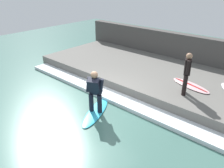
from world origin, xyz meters
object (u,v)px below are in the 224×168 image
at_px(surfboard_riding, 96,112).
at_px(surfboard_waiting_near, 190,85).
at_px(surfer_waiting_near, 187,71).
at_px(surfer_riding, 95,90).

distance_m(surfboard_riding, surfboard_waiting_near, 3.88).
bearing_deg(surfboard_waiting_near, surfboard_riding, 148.33).
bearing_deg(surfer_waiting_near, surfer_riding, 140.72).
xyz_separation_m(surfboard_riding, surfer_riding, (0.00, 0.00, 0.87)).
xyz_separation_m(surfboard_riding, surfer_waiting_near, (2.53, -2.07, 1.32)).
distance_m(surfboard_riding, surfer_waiting_near, 3.53).
relative_size(surfer_riding, surfboard_waiting_near, 0.87).
relative_size(surfboard_riding, surfboard_waiting_near, 1.17).
height_order(surfboard_riding, surfboard_waiting_near, surfboard_waiting_near).
distance_m(surfer_riding, surfer_waiting_near, 3.30).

